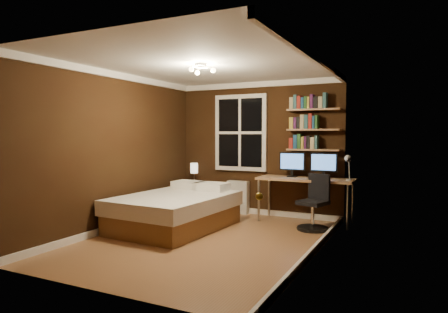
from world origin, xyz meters
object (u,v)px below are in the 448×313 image
at_px(bedside_lamp, 194,174).
at_px(monitor_left, 292,165).
at_px(bed, 176,210).
at_px(monitor_right, 324,166).
at_px(nightstand, 194,198).
at_px(office_chair, 314,209).
at_px(desk_lamp, 348,167).
at_px(desk, 305,181).
at_px(radiator, 238,197).

height_order(bedside_lamp, monitor_left, monitor_left).
relative_size(bed, monitor_right, 4.53).
height_order(nightstand, office_chair, office_chair).
height_order(nightstand, monitor_right, monitor_right).
relative_size(nightstand, desk_lamp, 1.17).
distance_m(bed, office_chair, 2.22).
height_order(bed, office_chair, office_chair).
height_order(bed, desk, desk).
height_order(bedside_lamp, desk, bedside_lamp).
bearing_deg(bed, desk, 40.88).
xyz_separation_m(bed, monitor_right, (2.05, 1.43, 0.70)).
height_order(bed, radiator, bed).
xyz_separation_m(monitor_right, office_chair, (-0.03, -0.53, -0.66)).
distance_m(bedside_lamp, monitor_left, 2.01).
height_order(radiator, desk_lamp, desk_lamp).
distance_m(desk, monitor_right, 0.41).
bearing_deg(monitor_left, desk, -17.36).
xyz_separation_m(bed, monitor_left, (1.50, 1.43, 0.70)).
distance_m(monitor_left, desk_lamp, 1.01).
relative_size(radiator, desk, 0.39).
bearing_deg(nightstand, monitor_left, 16.57).
relative_size(desk, monitor_left, 3.53).
xyz_separation_m(bedside_lamp, monitor_right, (2.55, 0.01, 0.26)).
distance_m(desk, monitor_left, 0.39).
bearing_deg(bedside_lamp, monitor_left, 0.20).
height_order(bed, nightstand, bed).
relative_size(monitor_left, office_chair, 0.52).
xyz_separation_m(radiator, monitor_left, (1.10, -0.13, 0.68)).
bearing_deg(bed, monitor_right, 38.29).
distance_m(desk, office_chair, 0.65).
bearing_deg(bedside_lamp, office_chair, -11.81).
relative_size(desk_lamp, office_chair, 0.50).
bearing_deg(monitor_left, radiator, 173.27).
bearing_deg(monitor_left, bed, -136.36).
distance_m(radiator, office_chair, 1.76).
bearing_deg(bed, desk_lamp, 29.52).
xyz_separation_m(nightstand, desk_lamp, (2.99, -0.20, 0.73)).
distance_m(bed, radiator, 1.61).
relative_size(radiator, monitor_left, 1.36).
distance_m(nightstand, office_chair, 2.58).
bearing_deg(radiator, desk_lamp, -9.21).
relative_size(radiator, monitor_right, 1.36).
relative_size(bed, desk_lamp, 4.74).
relative_size(bed, office_chair, 2.35).
distance_m(radiator, desk_lamp, 2.23).
relative_size(nightstand, office_chair, 0.58).
relative_size(nightstand, monitor_left, 1.12).
height_order(nightstand, desk_lamp, desk_lamp).
bearing_deg(radiator, bedside_lamp, -171.28).
height_order(desk, desk_lamp, desk_lamp).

